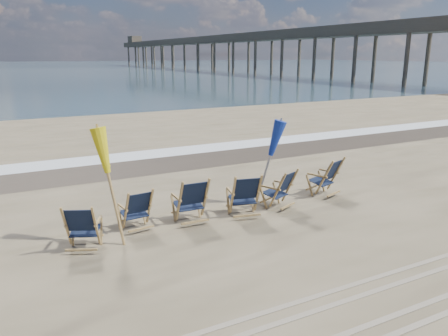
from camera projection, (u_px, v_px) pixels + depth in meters
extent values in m
plane|color=#38505D|center=(10.00, 68.00, 118.58)|extent=(400.00, 400.00, 0.00)
cube|color=silver|center=(147.00, 154.00, 15.90)|extent=(200.00, 1.40, 0.01)
cube|color=#42362A|center=(161.00, 163.00, 14.61)|extent=(200.00, 2.60, 0.00)
cylinder|color=#AD884D|center=(112.00, 187.00, 8.15)|extent=(0.06, 0.06, 2.26)
cone|color=yellow|center=(110.00, 153.00, 7.99)|extent=(0.30, 0.30, 0.85)
cylinder|color=#A5A5AD|center=(267.00, 162.00, 10.42)|extent=(0.06, 0.06, 2.08)
cone|color=#16309B|center=(268.00, 139.00, 10.27)|extent=(0.30, 0.30, 0.85)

